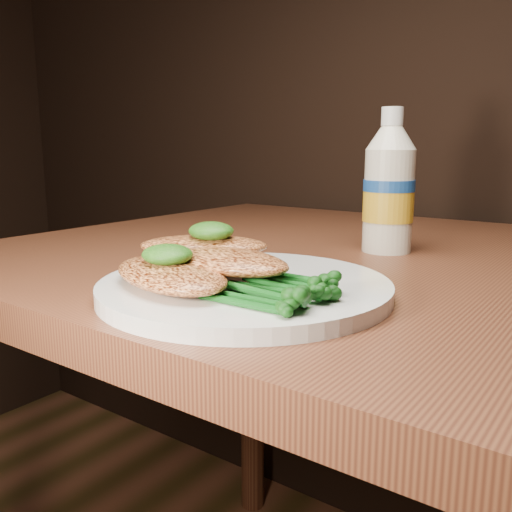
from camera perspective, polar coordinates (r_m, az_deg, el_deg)
The scene contains 8 objects.
plate at distance 0.51m, azimuth -1.17°, elevation -3.31°, with size 0.27×0.27×0.01m, color silver.
chicken_front at distance 0.49m, azimuth -8.91°, elevation -1.89°, with size 0.15×0.08×0.02m, color #E68949.
chicken_mid at distance 0.51m, azimuth -3.62°, elevation -0.40°, with size 0.15×0.07×0.02m, color #E68949.
chicken_back at distance 0.54m, azimuth -5.47°, elevation 1.07°, with size 0.13×0.06×0.02m, color #E68949.
pesto_front at distance 0.49m, azimuth -9.21°, elevation 0.15°, with size 0.05×0.04×0.02m, color black.
pesto_back at distance 0.53m, azimuth -4.69°, elevation 2.62°, with size 0.05×0.04×0.02m, color black.
broccolini_bundle at distance 0.46m, azimuth 1.54°, elevation -3.00°, with size 0.14×0.10×0.02m, color #104D15, non-canonical shape.
mayo_bottle at distance 0.73m, azimuth 13.69°, elevation 7.60°, with size 0.07×0.07×0.19m, color beige, non-canonical shape.
Camera 1 is at (0.19, 0.40, 0.89)m, focal length 38.47 mm.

